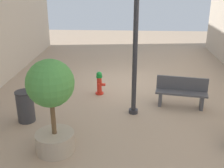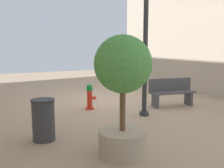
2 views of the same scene
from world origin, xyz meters
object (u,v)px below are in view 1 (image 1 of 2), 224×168
at_px(bench_near, 181,92).
at_px(planter_tree, 52,99).
at_px(fire_hydrant, 99,83).
at_px(street_lamp, 136,34).
at_px(trash_bin, 25,106).

relative_size(bench_near, planter_tree, 0.73).
relative_size(fire_hydrant, planter_tree, 0.37).
height_order(street_lamp, trash_bin, street_lamp).
xyz_separation_m(bench_near, trash_bin, (4.63, 1.30, -0.03)).
bearing_deg(fire_hydrant, planter_tree, 78.72).
relative_size(planter_tree, trash_bin, 2.47).
distance_m(planter_tree, street_lamp, 3.03).
bearing_deg(planter_tree, fire_hydrant, -101.28).
relative_size(street_lamp, trash_bin, 4.27).
bearing_deg(fire_hydrant, trash_bin, 48.02).
height_order(fire_hydrant, planter_tree, planter_tree).
relative_size(bench_near, trash_bin, 1.81).
distance_m(bench_near, planter_tree, 4.46).
distance_m(fire_hydrant, street_lamp, 2.75).
bearing_deg(planter_tree, trash_bin, -49.50).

